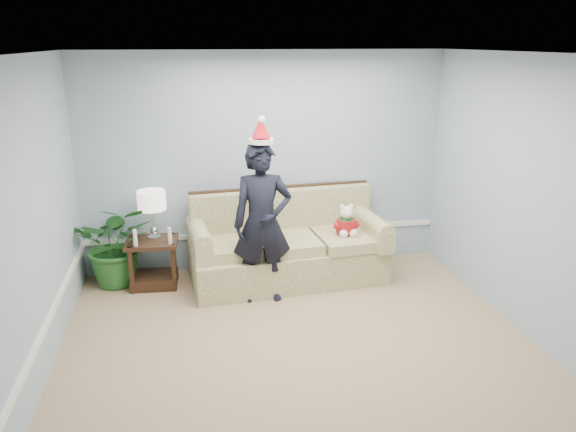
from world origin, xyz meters
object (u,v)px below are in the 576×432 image
(side_table, at_px, (154,268))
(houseplant, at_px, (117,244))
(sofa, at_px, (286,249))
(teddy_bear, at_px, (346,224))
(man, at_px, (262,224))
(table_lamp, at_px, (152,202))

(side_table, bearing_deg, houseplant, 162.19)
(sofa, height_order, houseplant, sofa)
(side_table, height_order, teddy_bear, teddy_bear)
(man, height_order, teddy_bear, man)
(sofa, distance_m, teddy_bear, 0.79)
(side_table, xyz_separation_m, teddy_bear, (2.30, -0.21, 0.48))
(houseplant, relative_size, teddy_bear, 2.64)
(side_table, relative_size, houseplant, 0.61)
(table_lamp, bearing_deg, man, -28.26)
(man, bearing_deg, table_lamp, 152.61)
(sofa, height_order, table_lamp, table_lamp)
(side_table, distance_m, houseplant, 0.52)
(side_table, relative_size, man, 0.35)
(sofa, relative_size, man, 1.33)
(man, bearing_deg, side_table, 155.26)
(teddy_bear, bearing_deg, side_table, 173.30)
(houseplant, bearing_deg, sofa, -5.75)
(side_table, height_order, houseplant, houseplant)
(sofa, bearing_deg, side_table, 172.55)
(sofa, xyz_separation_m, side_table, (-1.59, 0.07, -0.16))
(side_table, distance_m, teddy_bear, 2.35)
(teddy_bear, bearing_deg, table_lamp, 171.84)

